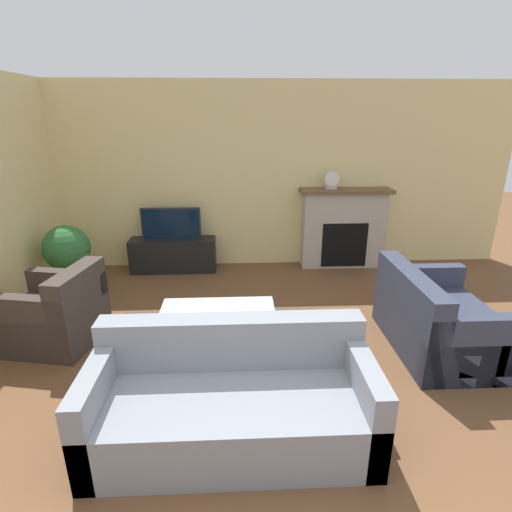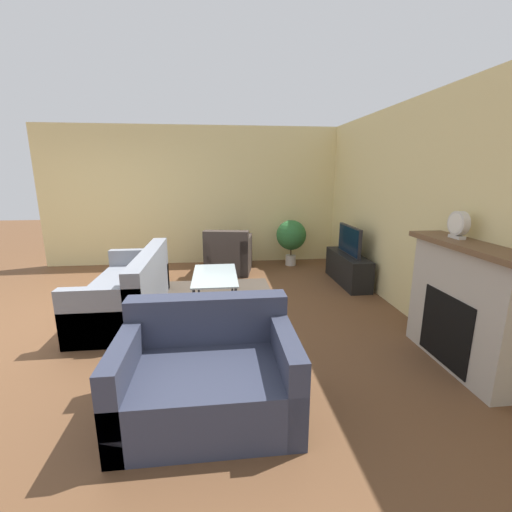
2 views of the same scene
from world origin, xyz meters
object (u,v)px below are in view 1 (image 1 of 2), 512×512
object	(u,v)px
potted_plant	(67,250)
mantel_clock	(332,180)
couch_sectional	(232,402)
coffee_table	(217,314)
couch_loveseat	(438,322)
tv	(171,224)
armchair_by_window	(55,316)

from	to	relation	value
potted_plant	mantel_clock	bearing A→B (deg)	12.75
couch_sectional	coffee_table	world-z (taller)	couch_sectional
couch_loveseat	tv	bearing A→B (deg)	52.58
tv	armchair_by_window	xyz separation A→B (m)	(-0.91, -1.95, -0.43)
coffee_table	mantel_clock	bearing A→B (deg)	55.42
potted_plant	mantel_clock	size ratio (longest dim) A/B	3.49
tv	couch_sectional	size ratio (longest dim) A/B	0.43
tv	couch_loveseat	world-z (taller)	tv
couch_loveseat	coffee_table	size ratio (longest dim) A/B	1.18
tv	mantel_clock	bearing A→B (deg)	2.56
tv	potted_plant	distance (m)	1.43
couch_loveseat	mantel_clock	world-z (taller)	mantel_clock
tv	armchair_by_window	distance (m)	2.20
armchair_by_window	potted_plant	xyz separation A→B (m)	(-0.33, 1.25, 0.29)
tv	couch_sectional	xyz separation A→B (m)	(0.91, -3.33, -0.44)
tv	mantel_clock	size ratio (longest dim) A/B	3.30
tv	armchair_by_window	size ratio (longest dim) A/B	0.87
couch_loveseat	couch_sectional	bearing A→B (deg)	117.82
couch_loveseat	potted_plant	size ratio (longest dim) A/B	1.45
couch_loveseat	armchair_by_window	size ratio (longest dim) A/B	1.33
armchair_by_window	mantel_clock	world-z (taller)	mantel_clock
couch_sectional	armchair_by_window	xyz separation A→B (m)	(-1.81, 1.37, 0.01)
armchair_by_window	coffee_table	distance (m)	1.69
potted_plant	tv	bearing A→B (deg)	29.74
armchair_by_window	mantel_clock	distance (m)	3.99
couch_loveseat	armchair_by_window	bearing A→B (deg)	85.57
tv	coffee_table	world-z (taller)	tv
armchair_by_window	mantel_clock	bearing A→B (deg)	133.08
couch_sectional	couch_loveseat	bearing A→B (deg)	27.82
mantel_clock	couch_sectional	bearing A→B (deg)	-112.81
coffee_table	mantel_clock	distance (m)	2.96
armchair_by_window	potted_plant	world-z (taller)	potted_plant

